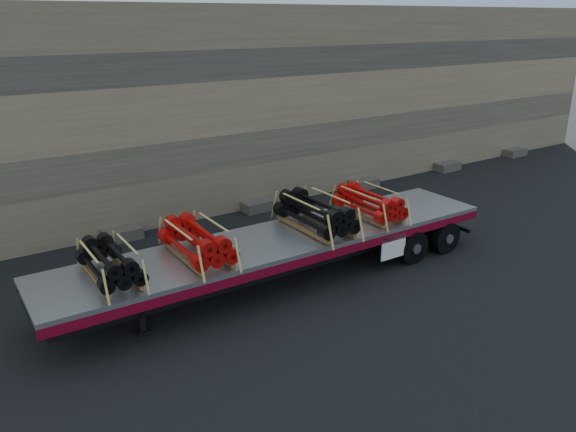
% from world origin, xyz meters
% --- Properties ---
extents(ground, '(120.00, 120.00, 0.00)m').
position_xyz_m(ground, '(0.00, 0.00, 0.00)').
color(ground, black).
rests_on(ground, ground).
extents(rock_wall, '(44.00, 3.00, 7.00)m').
position_xyz_m(rock_wall, '(0.00, 6.50, 3.50)').
color(rock_wall, '#7A6B54').
rests_on(rock_wall, ground).
extents(trailer, '(12.38, 2.52, 1.24)m').
position_xyz_m(trailer, '(-0.45, -0.54, 0.62)').
color(trailer, '#B4B6BC').
rests_on(trailer, ground).
extents(bundle_front, '(1.01, 1.99, 0.70)m').
position_xyz_m(bundle_front, '(-4.85, -0.49, 1.59)').
color(bundle_front, black).
rests_on(bundle_front, trailer).
extents(bundle_midfront, '(1.12, 2.19, 0.77)m').
position_xyz_m(bundle_midfront, '(-2.81, -0.52, 1.62)').
color(bundle_midfront, red).
rests_on(bundle_midfront, trailer).
extents(bundle_midrear, '(1.20, 2.37, 0.84)m').
position_xyz_m(bundle_midrear, '(0.62, -0.56, 1.65)').
color(bundle_midrear, black).
rests_on(bundle_midrear, trailer).
extents(bundle_rear, '(1.07, 2.11, 0.74)m').
position_xyz_m(bundle_rear, '(2.49, -0.58, 1.61)').
color(bundle_rear, red).
rests_on(bundle_rear, trailer).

